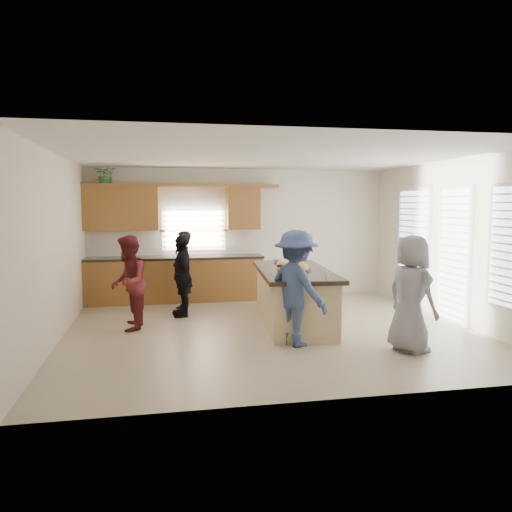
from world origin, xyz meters
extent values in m
plane|color=tan|center=(0.00, 0.00, 0.00)|extent=(6.50, 6.50, 0.00)
cube|color=silver|center=(0.00, 3.00, 1.40)|extent=(6.50, 0.02, 2.80)
cube|color=silver|center=(0.00, -3.00, 1.40)|extent=(6.50, 0.02, 2.80)
cube|color=silver|center=(-3.25, 0.00, 1.40)|extent=(0.02, 6.00, 2.80)
cube|color=silver|center=(3.25, 0.00, 1.40)|extent=(0.02, 6.00, 2.80)
cube|color=white|center=(0.00, 0.00, 2.80)|extent=(6.50, 6.00, 0.02)
cube|color=olive|center=(-1.43, 2.69, 0.45)|extent=(3.65, 0.62, 0.90)
cube|color=black|center=(-1.43, 2.69, 0.93)|extent=(3.70, 0.65, 0.05)
cube|color=olive|center=(-2.50, 2.82, 1.95)|extent=(1.50, 0.36, 0.90)
cube|color=olive|center=(0.05, 2.82, 1.95)|extent=(0.70, 0.36, 0.90)
cube|color=olive|center=(-1.23, 2.82, 2.43)|extent=(4.05, 0.40, 0.06)
cube|color=brown|center=(-1.00, 2.96, 1.48)|extent=(1.35, 0.08, 0.85)
cube|color=white|center=(3.22, 1.30, 1.42)|extent=(0.06, 1.10, 1.75)
cube|color=white|center=(3.22, -0.10, 1.17)|extent=(0.06, 0.85, 2.25)
cube|color=tan|center=(0.48, 0.26, 0.44)|extent=(1.24, 2.59, 0.88)
cube|color=black|center=(0.48, 0.26, 0.92)|extent=(1.41, 2.80, 0.07)
cube|color=black|center=(0.48, 0.26, 0.04)|extent=(1.16, 2.50, 0.08)
cylinder|color=black|center=(0.48, 0.08, 0.96)|extent=(0.49, 0.49, 0.02)
ellipsoid|color=gold|center=(0.48, 0.08, 0.98)|extent=(0.44, 0.44, 0.20)
cylinder|color=black|center=(0.57, 0.46, 0.96)|extent=(0.46, 0.46, 0.02)
ellipsoid|color=gold|center=(0.57, 0.46, 0.98)|extent=(0.41, 0.41, 0.19)
cylinder|color=black|center=(0.45, 0.77, 0.96)|extent=(0.32, 0.32, 0.02)
ellipsoid|color=tan|center=(0.45, 0.77, 0.98)|extent=(0.28, 0.28, 0.13)
cylinder|color=#D44626|center=(0.17, -0.61, 1.01)|extent=(0.40, 0.40, 0.13)
cylinder|color=beige|center=(0.17, -0.61, 1.06)|extent=(0.33, 0.33, 0.04)
cylinder|color=white|center=(0.71, -0.74, 1.00)|extent=(0.07, 0.07, 0.09)
cylinder|color=#AF8ECF|center=(0.48, 1.32, 0.98)|extent=(0.21, 0.21, 0.05)
cylinder|color=silver|center=(0.72, 1.27, 1.03)|extent=(0.11, 0.11, 0.16)
imported|color=#377D32|center=(-2.77, 2.82, 2.63)|extent=(0.44, 0.39, 0.47)
imported|color=black|center=(-1.31, 1.99, 0.76)|extent=(0.49, 0.63, 1.52)
imported|color=maroon|center=(-2.25, 0.43, 0.77)|extent=(0.64, 0.79, 1.55)
imported|color=black|center=(-1.35, 1.28, 0.74)|extent=(0.43, 0.90, 1.49)
imported|color=#354875|center=(0.18, -0.95, 0.84)|extent=(1.08, 1.25, 1.68)
imported|color=slate|center=(1.65, -1.57, 0.81)|extent=(0.74, 0.92, 1.63)
camera|label=1|loc=(-1.77, -7.81, 2.05)|focal=35.00mm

